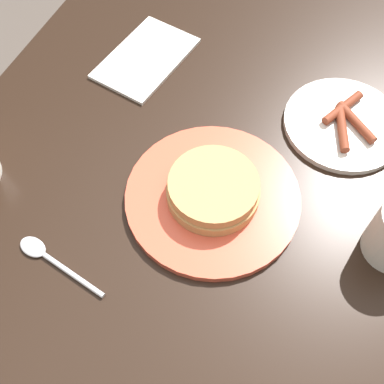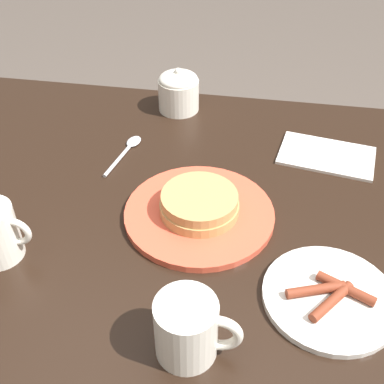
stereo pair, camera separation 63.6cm
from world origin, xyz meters
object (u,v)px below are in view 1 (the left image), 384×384
Objects in this scene: pancake_plate at (213,194)px; spoon at (47,257)px; side_plate_bacon at (344,123)px; napkin at (146,58)px.

spoon is (-0.17, 0.17, -0.01)m from pancake_plate.
pancake_plate reaches higher than side_plate_bacon.
side_plate_bacon is 1.30× the size of spoon.
napkin is 1.36× the size of spoon.
side_plate_bacon reaches higher than spoon.
napkin is (0.22, 0.21, -0.01)m from pancake_plate.
spoon reaches higher than napkin.
pancake_plate is 0.25m from side_plate_bacon.
spoon is (-0.39, -0.04, 0.00)m from napkin.
side_plate_bacon is 0.49m from spoon.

